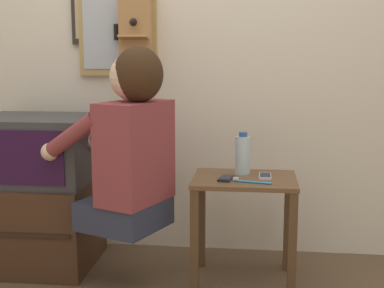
% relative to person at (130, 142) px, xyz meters
% --- Properties ---
extents(wall_back, '(6.80, 0.05, 2.55)m').
position_rel_person_xyz_m(wall_back, '(0.22, 0.64, 0.53)').
color(wall_back, silver).
rests_on(wall_back, ground_plane).
extents(side_table, '(0.52, 0.40, 0.55)m').
position_rel_person_xyz_m(side_table, '(0.54, 0.16, -0.32)').
color(side_table, brown).
rests_on(side_table, ground_plane).
extents(person, '(0.65, 0.56, 0.88)m').
position_rel_person_xyz_m(person, '(0.00, 0.00, 0.00)').
color(person, '#2D3347').
rests_on(person, ground_plane).
extents(tv_stand, '(0.60, 0.55, 0.48)m').
position_rel_person_xyz_m(tv_stand, '(-0.59, 0.27, -0.51)').
color(tv_stand, '#422819').
rests_on(tv_stand, ground_plane).
extents(television, '(0.60, 0.49, 0.36)m').
position_rel_person_xyz_m(television, '(-0.59, 0.27, -0.09)').
color(television, '#38383A').
rests_on(television, tv_stand).
extents(wall_phone_antique, '(0.22, 0.19, 0.82)m').
position_rel_person_xyz_m(wall_phone_antique, '(-0.09, 0.56, 0.56)').
color(wall_phone_antique, '#AD7A47').
extents(framed_picture, '(0.33, 0.03, 0.47)m').
position_rel_person_xyz_m(framed_picture, '(-0.31, 0.60, 0.71)').
color(framed_picture, '#2D2823').
extents(wall_mirror, '(0.46, 0.04, 0.78)m').
position_rel_person_xyz_m(wall_mirror, '(-0.20, 0.60, 0.68)').
color(wall_mirror, tan).
extents(cell_phone_held, '(0.08, 0.13, 0.01)m').
position_rel_person_xyz_m(cell_phone_held, '(0.45, 0.11, -0.19)').
color(cell_phone_held, black).
rests_on(cell_phone_held, side_table).
extents(cell_phone_spare, '(0.06, 0.12, 0.01)m').
position_rel_person_xyz_m(cell_phone_spare, '(0.65, 0.18, -0.19)').
color(cell_phone_spare, silver).
rests_on(cell_phone_spare, side_table).
extents(water_bottle, '(0.08, 0.08, 0.22)m').
position_rel_person_xyz_m(water_bottle, '(0.53, 0.25, -0.10)').
color(water_bottle, silver).
rests_on(water_bottle, side_table).
extents(toothbrush, '(0.19, 0.05, 0.02)m').
position_rel_person_xyz_m(toothbrush, '(0.57, 0.05, -0.19)').
color(toothbrush, '#338CD8').
rests_on(toothbrush, side_table).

